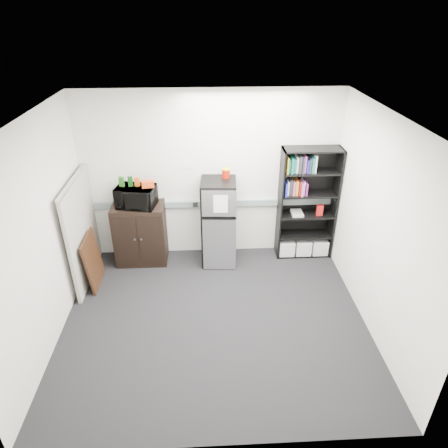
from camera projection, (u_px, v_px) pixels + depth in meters
name	position (u px, v px, depth m)	size (l,w,h in m)	color
floor	(215.00, 320.00, 5.37)	(4.00, 4.00, 0.00)	black
wall_back	(210.00, 177.00, 6.24)	(4.00, 0.02, 2.70)	silver
wall_right	(379.00, 229.00, 4.81)	(0.02, 3.50, 2.70)	silver
wall_left	(41.00, 238.00, 4.62)	(0.02, 3.50, 2.70)	silver
ceiling	(212.00, 119.00, 4.06)	(4.00, 3.50, 0.02)	white
electrical_raceway	(211.00, 204.00, 6.43)	(3.92, 0.05, 0.10)	gray
wall_note	(187.00, 165.00, 6.12)	(0.14, 0.00, 0.10)	white
bookshelf	(307.00, 205.00, 6.36)	(0.90, 0.34, 1.85)	black
cubicle_partition	(82.00, 231.00, 5.83)	(0.06, 1.30, 1.62)	gray
cabinet	(141.00, 234.00, 6.39)	(0.80, 0.53, 1.00)	black
microwave	(136.00, 197.00, 6.05)	(0.58, 0.39, 0.32)	black
snack_box_a	(122.00, 182.00, 5.96)	(0.07, 0.05, 0.15)	#1E5919
snack_box_b	(130.00, 181.00, 5.96)	(0.07, 0.05, 0.15)	#0C370D
snack_box_c	(137.00, 182.00, 5.97)	(0.07, 0.05, 0.14)	#D25F13
snack_bag	(148.00, 184.00, 5.94)	(0.18, 0.10, 0.10)	#DB4315
refrigerator	(219.00, 223.00, 6.27)	(0.56, 0.59, 1.42)	black
coffee_can	(226.00, 172.00, 6.01)	(0.12, 0.12, 0.17)	#AB1507
framed_poster	(93.00, 261.00, 5.89)	(0.12, 0.63, 0.81)	black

